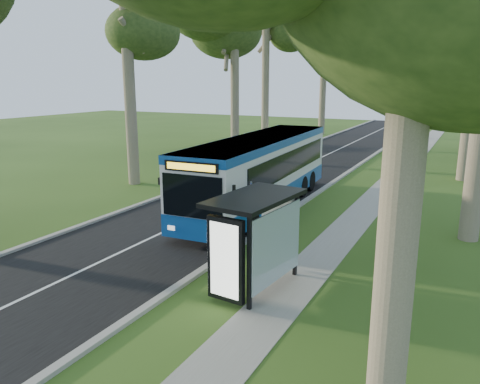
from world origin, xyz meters
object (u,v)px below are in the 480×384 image
object	(u,v)px
bus_shelter	(253,228)
litter_bin	(286,215)
bus_stop_sign	(251,206)
car_white	(289,138)
bus	(260,172)
car_silver	(285,139)

from	to	relation	value
bus_shelter	litter_bin	distance (m)	6.80
bus_stop_sign	bus_shelter	xyz separation A→B (m)	(1.79, -3.58, 0.45)
car_white	bus	bearing A→B (deg)	-78.83
bus_shelter	litter_bin	size ratio (longest dim) A/B	3.69
bus	car_white	world-z (taller)	bus
bus_stop_sign	car_white	xyz separation A→B (m)	(-8.41, 25.55, -0.78)
bus	bus_shelter	distance (m)	9.25
litter_bin	car_silver	bearing A→B (deg)	111.89
litter_bin	car_white	size ratio (longest dim) A/B	0.21
bus_shelter	bus	bearing A→B (deg)	119.43
car_silver	bus_shelter	bearing A→B (deg)	-63.32
bus	bus_shelter	size ratio (longest dim) A/B	3.79
bus	car_white	distance (m)	21.67
car_silver	bus_stop_sign	bearing A→B (deg)	-64.32
bus	bus_stop_sign	bearing A→B (deg)	-71.50
bus_stop_sign	bus_shelter	size ratio (longest dim) A/B	0.71
bus_shelter	car_silver	world-z (taller)	bus_shelter
car_white	car_silver	distance (m)	0.70
bus_shelter	litter_bin	bearing A→B (deg)	109.06
bus_stop_sign	car_silver	world-z (taller)	bus_stop_sign
bus	litter_bin	bearing A→B (deg)	-45.54
bus_stop_sign	litter_bin	world-z (taller)	bus_stop_sign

